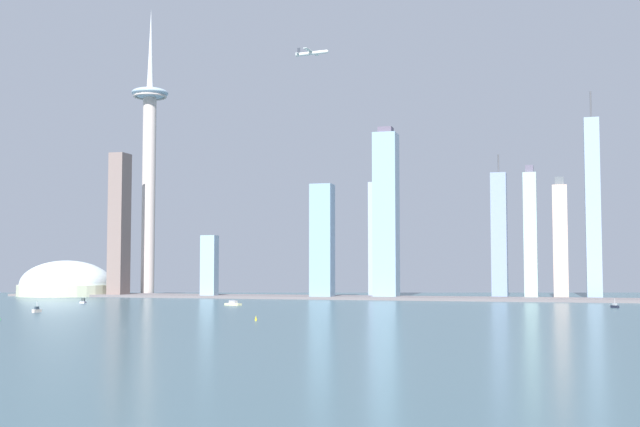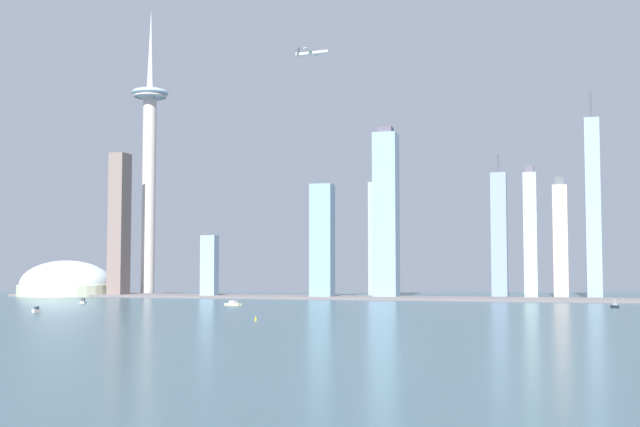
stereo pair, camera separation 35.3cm
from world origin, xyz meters
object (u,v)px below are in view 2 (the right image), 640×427
object	(u,v)px
observation_tower	(149,155)
skyscraper_3	(386,214)
stadium_dome	(66,286)
skyscraper_5	(499,235)
airplane	(312,53)
skyscraper_0	(383,238)
skyscraper_8	(560,240)
skyscraper_1	(531,235)
skyscraper_7	(593,208)
skyscraper_4	(209,266)
skyscraper_2	(119,225)
channel_buoy_1	(256,318)
skyscraper_6	(322,241)
boat_2	(233,304)
boat_0	(615,306)
boat_1	(37,310)
boat_3	(83,301)

from	to	relation	value
observation_tower	skyscraper_3	world-z (taller)	observation_tower
stadium_dome	skyscraper_5	size ratio (longest dim) A/B	0.69
skyscraper_3	airplane	distance (m)	173.83
stadium_dome	skyscraper_0	bearing A→B (deg)	9.17
airplane	skyscraper_8	bearing A→B (deg)	31.26
skyscraper_1	skyscraper_7	bearing A→B (deg)	14.77
skyscraper_4	skyscraper_8	xyz separation A→B (m)	(343.06, 84.10, 26.43)
skyscraper_2	channel_buoy_1	size ratio (longest dim) A/B	53.67
observation_tower	skyscraper_2	bearing A→B (deg)	-98.23
skyscraper_6	skyscraper_7	bearing A→B (deg)	14.11
skyscraper_1	skyscraper_3	size ratio (longest dim) A/B	0.77
skyscraper_4	skyscraper_0	bearing A→B (deg)	20.70
skyscraper_1	channel_buoy_1	size ratio (longest dim) A/B	46.02
skyscraper_8	skyscraper_3	bearing A→B (deg)	-159.53
channel_buoy_1	skyscraper_1	bearing A→B (deg)	68.36
skyscraper_6	boat_2	world-z (taller)	skyscraper_6
boat_0	boat_2	xyz separation A→B (m)	(-294.98, -40.65, 0.10)
skyscraper_3	skyscraper_6	bearing A→B (deg)	-159.72
boat_2	skyscraper_2	bearing A→B (deg)	164.28
skyscraper_0	boat_0	bearing A→B (deg)	-38.50
skyscraper_7	skyscraper_8	xyz separation A→B (m)	(-30.90, 19.37, -30.36)
skyscraper_2	skyscraper_5	size ratio (longest dim) A/B	1.02
stadium_dome	boat_1	xyz separation A→B (m)	(164.64, -289.09, -9.23)
boat_1	boat_3	distance (m)	145.31
skyscraper_6	skyscraper_1	bearing A→B (deg)	13.91
boat_3	channel_buoy_1	distance (m)	284.65
boat_3	skyscraper_3	bearing A→B (deg)	-75.01
skyscraper_5	boat_3	size ratio (longest dim) A/B	14.00
airplane	skyscraper_3	bearing A→B (deg)	38.70
observation_tower	skyscraper_7	distance (m)	475.56
skyscraper_0	skyscraper_8	bearing A→B (deg)	6.86
skyscraper_3	boat_3	size ratio (longest dim) A/B	15.93
skyscraper_7	boat_2	world-z (taller)	skyscraper_7
skyscraper_3	skyscraper_8	bearing A→B (deg)	20.47
skyscraper_0	skyscraper_7	distance (m)	209.42
boat_1	skyscraper_2	bearing A→B (deg)	30.43
skyscraper_1	skyscraper_7	distance (m)	66.07
boat_0	boat_2	size ratio (longest dim) A/B	0.46
skyscraper_0	boat_3	size ratio (longest dim) A/B	12.11
skyscraper_6	skyscraper_3	bearing A→B (deg)	20.28
boat_2	skyscraper_3	bearing A→B (deg)	84.15
stadium_dome	skyscraper_2	size ratio (longest dim) A/B	0.68
observation_tower	skyscraper_3	bearing A→B (deg)	-6.11
airplane	observation_tower	bearing A→B (deg)	169.55
skyscraper_3	skyscraper_5	xyz separation A→B (m)	(104.25, 77.84, -18.32)
observation_tower	skyscraper_7	bearing A→B (deg)	1.56
skyscraper_4	boat_2	distance (m)	173.79
skyscraper_1	boat_3	size ratio (longest dim) A/B	12.19
skyscraper_0	skyscraper_8	world-z (taller)	skyscraper_0
skyscraper_4	airplane	distance (m)	237.28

